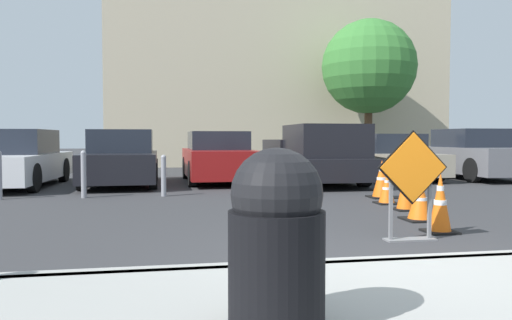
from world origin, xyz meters
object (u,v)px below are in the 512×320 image
at_px(traffic_cone_nearest, 440,203).
at_px(traffic_cone_fourth, 387,189).
at_px(parked_car_fifth, 389,158).
at_px(bollard_second, 84,173).
at_px(parked_car_third, 122,160).
at_px(traffic_cone_second, 420,200).
at_px(bollard_nearest, 164,174).
at_px(parked_car_sixth, 472,155).
at_px(trash_bin, 277,238).
at_px(parked_car_second, 16,160).
at_px(traffic_cone_third, 406,189).
at_px(pickup_truck, 315,157).
at_px(road_closed_sign, 412,180).
at_px(parked_car_fourth, 218,158).
at_px(traffic_cone_fifth, 382,179).

xyz_separation_m(traffic_cone_nearest, traffic_cone_fourth, (0.56, 2.86, -0.11)).
height_order(parked_car_fifth, bollard_second, parked_car_fifth).
bearing_deg(parked_car_fifth, parked_car_third, 2.43).
relative_size(traffic_cone_second, bollard_nearest, 0.72).
relative_size(parked_car_sixth, trash_bin, 3.98).
xyz_separation_m(parked_car_second, parked_car_third, (2.64, 0.02, -0.00)).
xyz_separation_m(traffic_cone_third, parked_car_second, (-7.95, 5.64, 0.32)).
distance_m(parked_car_second, pickup_truck, 7.93).
distance_m(road_closed_sign, traffic_cone_nearest, 0.84).
height_order(parked_car_sixth, trash_bin, parked_car_sixth).
relative_size(parked_car_fourth, bollard_second, 4.35).
bearing_deg(bollard_nearest, pickup_truck, 30.67).
relative_size(pickup_truck, parked_car_sixth, 1.29).
bearing_deg(traffic_cone_third, road_closed_sign, -115.27).
height_order(pickup_truck, trash_bin, pickup_truck).
xyz_separation_m(road_closed_sign, pickup_truck, (1.13, 7.77, -0.03)).
xyz_separation_m(road_closed_sign, parked_car_third, (-4.15, 8.12, -0.07)).
height_order(traffic_cone_second, trash_bin, trash_bin).
height_order(pickup_truck, bollard_second, pickup_truck).
xyz_separation_m(traffic_cone_second, trash_bin, (-3.18, -4.18, 0.36)).
distance_m(traffic_cone_nearest, traffic_cone_fourth, 2.92).
bearing_deg(parked_car_fifth, traffic_cone_fourth, 62.75).
bearing_deg(traffic_cone_fifth, parked_car_sixth, 40.93).
relative_size(traffic_cone_third, parked_car_second, 0.16).
distance_m(traffic_cone_nearest, traffic_cone_third, 2.10).
height_order(traffic_cone_fifth, pickup_truck, pickup_truck).
bearing_deg(pickup_truck, trash_bin, 71.87).
relative_size(traffic_cone_nearest, bollard_second, 0.81).
relative_size(parked_car_third, parked_car_sixth, 0.99).
bearing_deg(traffic_cone_fourth, parked_car_sixth, 44.82).
bearing_deg(traffic_cone_fifth, bollard_second, 170.19).
bearing_deg(traffic_cone_fourth, pickup_truck, 90.86).
relative_size(traffic_cone_fifth, parked_car_third, 0.19).
relative_size(traffic_cone_third, bollard_second, 0.75).
bearing_deg(traffic_cone_second, bollard_nearest, 135.01).
xyz_separation_m(parked_car_sixth, bollard_nearest, (-9.44, -3.17, -0.24)).
relative_size(parked_car_second, trash_bin, 4.44).
height_order(traffic_cone_nearest, bollard_nearest, bollard_nearest).
distance_m(traffic_cone_fifth, bollard_second, 6.29).
relative_size(traffic_cone_nearest, traffic_cone_fifth, 1.01).
height_order(road_closed_sign, traffic_cone_fifth, road_closed_sign).
relative_size(pickup_truck, bollard_nearest, 6.11).
bearing_deg(parked_car_fourth, traffic_cone_fifth, 123.12).
xyz_separation_m(traffic_cone_nearest, parked_car_fourth, (-2.14, 8.22, 0.28)).
relative_size(road_closed_sign, traffic_cone_fourth, 2.32).
bearing_deg(road_closed_sign, bollard_nearest, 119.76).
height_order(road_closed_sign, parked_car_fifth, parked_car_fifth).
distance_m(traffic_cone_third, parked_car_fifth, 6.78).
height_order(pickup_truck, parked_car_fifth, pickup_truck).
relative_size(traffic_cone_fourth, bollard_nearest, 0.65).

